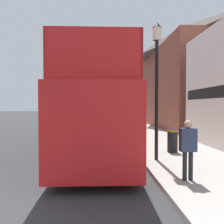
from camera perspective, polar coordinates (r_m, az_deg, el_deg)
The scene contains 10 objects.
ground_plane at distance 24.70m, azimuth -11.39°, elevation -3.48°, with size 144.00×144.00×0.00m, color #333335.
sidewalk at distance 21.74m, azimuth 6.02°, elevation -3.96°, with size 3.84×108.00×0.14m.
brick_terrace_rear at distance 24.98m, azimuth 16.67°, elevation 8.71°, with size 6.00×17.54×10.59m.
tour_bus at distance 10.98m, azimuth -3.45°, elevation -0.23°, with size 2.76×11.50×4.15m.
parked_car_ahead_of_bus at distance 19.55m, azimuth -1.80°, elevation -2.78°, with size 1.78×4.06×1.45m.
pedestrian_second at distance 6.29m, azimuth 19.21°, elevation -7.94°, with size 0.43×0.23×1.63m.
lamp_post_nearest at distance 8.44m, azimuth 11.62°, elevation 11.66°, with size 0.35×0.35×5.12m.
lamp_post_second at distance 15.52m, azimuth 4.37°, elevation 5.67°, with size 0.35×0.35×4.51m.
lamp_post_third at distance 22.79m, azimuth 1.95°, elevation 5.03°, with size 0.35×0.35×4.95m.
litter_bin at distance 9.94m, azimuth 15.52°, elevation -7.16°, with size 0.48×0.48×0.97m.
Camera 1 is at (3.50, -3.35, 2.15)m, focal length 35.00 mm.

